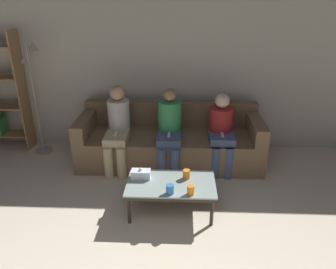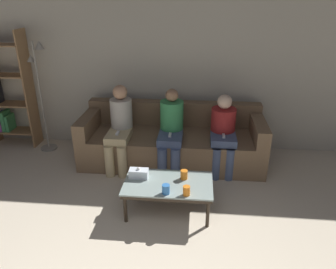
{
  "view_description": "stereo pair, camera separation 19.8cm",
  "coord_description": "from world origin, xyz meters",
  "px_view_note": "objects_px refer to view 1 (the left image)",
  "views": [
    {
      "loc": [
        0.16,
        -1.07,
        2.37
      ],
      "look_at": [
        0.0,
        2.72,
        0.71
      ],
      "focal_mm": 35.0,
      "sensor_mm": 36.0,
      "label": 1
    },
    {
      "loc": [
        0.36,
        -1.06,
        2.37
      ],
      "look_at": [
        0.0,
        2.72,
        0.71
      ],
      "focal_mm": 35.0,
      "sensor_mm": 36.0,
      "label": 2
    }
  ],
  "objects_px": {
    "cup_near_left": "(186,174)",
    "coffee_table": "(171,186)",
    "cup_near_right": "(191,190)",
    "cup_far_center": "(170,189)",
    "tissue_box": "(141,174)",
    "seated_person_left_end": "(118,126)",
    "seated_person_mid_left": "(169,127)",
    "seated_person_mid_right": "(221,129)",
    "couch": "(170,141)",
    "standing_lamp": "(34,87)"
  },
  "relations": [
    {
      "from": "standing_lamp",
      "to": "seated_person_mid_right",
      "type": "height_order",
      "value": "standing_lamp"
    },
    {
      "from": "cup_near_left",
      "to": "tissue_box",
      "type": "relative_size",
      "value": 0.49
    },
    {
      "from": "cup_near_right",
      "to": "seated_person_left_end",
      "type": "relative_size",
      "value": 0.09
    },
    {
      "from": "coffee_table",
      "to": "seated_person_mid_right",
      "type": "bearing_deg",
      "value": 58.25
    },
    {
      "from": "cup_far_center",
      "to": "seated_person_mid_right",
      "type": "bearing_deg",
      "value": 62.59
    },
    {
      "from": "seated_person_mid_right",
      "to": "seated_person_left_end",
      "type": "bearing_deg",
      "value": -179.29
    },
    {
      "from": "coffee_table",
      "to": "cup_far_center",
      "type": "distance_m",
      "value": 0.24
    },
    {
      "from": "cup_near_right",
      "to": "standing_lamp",
      "type": "relative_size",
      "value": 0.06
    },
    {
      "from": "cup_near_right",
      "to": "cup_far_center",
      "type": "bearing_deg",
      "value": 177.56
    },
    {
      "from": "couch",
      "to": "tissue_box",
      "type": "height_order",
      "value": "couch"
    },
    {
      "from": "cup_near_right",
      "to": "standing_lamp",
      "type": "height_order",
      "value": "standing_lamp"
    },
    {
      "from": "standing_lamp",
      "to": "cup_near_right",
      "type": "bearing_deg",
      "value": -36.47
    },
    {
      "from": "cup_near_left",
      "to": "cup_far_center",
      "type": "relative_size",
      "value": 1.02
    },
    {
      "from": "coffee_table",
      "to": "seated_person_mid_right",
      "type": "relative_size",
      "value": 0.93
    },
    {
      "from": "couch",
      "to": "cup_far_center",
      "type": "relative_size",
      "value": 25.08
    },
    {
      "from": "seated_person_mid_left",
      "to": "cup_far_center",
      "type": "bearing_deg",
      "value": -87.5
    },
    {
      "from": "seated_person_left_end",
      "to": "cup_near_left",
      "type": "bearing_deg",
      "value": -44.88
    },
    {
      "from": "seated_person_left_end",
      "to": "seated_person_mid_left",
      "type": "relative_size",
      "value": 1.03
    },
    {
      "from": "seated_person_mid_left",
      "to": "couch",
      "type": "bearing_deg",
      "value": 90.0
    },
    {
      "from": "tissue_box",
      "to": "cup_far_center",
      "type": "bearing_deg",
      "value": -41.25
    },
    {
      "from": "cup_near_left",
      "to": "seated_person_mid_left",
      "type": "relative_size",
      "value": 0.09
    },
    {
      "from": "cup_near_left",
      "to": "seated_person_left_end",
      "type": "xyz_separation_m",
      "value": [
        -0.96,
        0.96,
        0.2
      ]
    },
    {
      "from": "cup_near_right",
      "to": "seated_person_left_end",
      "type": "xyz_separation_m",
      "value": [
        -1.01,
        1.29,
        0.2
      ]
    },
    {
      "from": "seated_person_mid_right",
      "to": "cup_far_center",
      "type": "bearing_deg",
      "value": -117.41
    },
    {
      "from": "couch",
      "to": "cup_near_right",
      "type": "bearing_deg",
      "value": -79.61
    },
    {
      "from": "cup_near_right",
      "to": "tissue_box",
      "type": "distance_m",
      "value": 0.65
    },
    {
      "from": "cup_far_center",
      "to": "tissue_box",
      "type": "height_order",
      "value": "tissue_box"
    },
    {
      "from": "tissue_box",
      "to": "seated_person_mid_right",
      "type": "height_order",
      "value": "seated_person_mid_right"
    },
    {
      "from": "seated_person_mid_right",
      "to": "cup_near_left",
      "type": "bearing_deg",
      "value": -116.8
    },
    {
      "from": "seated_person_left_end",
      "to": "seated_person_mid_right",
      "type": "bearing_deg",
      "value": 0.71
    },
    {
      "from": "coffee_table",
      "to": "seated_person_left_end",
      "type": "xyz_separation_m",
      "value": [
        -0.79,
        1.06,
        0.29
      ]
    },
    {
      "from": "coffee_table",
      "to": "cup_near_left",
      "type": "relative_size",
      "value": 9.39
    },
    {
      "from": "coffee_table",
      "to": "cup_far_center",
      "type": "height_order",
      "value": "cup_far_center"
    },
    {
      "from": "coffee_table",
      "to": "tissue_box",
      "type": "distance_m",
      "value": 0.38
    },
    {
      "from": "cup_far_center",
      "to": "seated_person_mid_left",
      "type": "relative_size",
      "value": 0.09
    },
    {
      "from": "cup_near_left",
      "to": "cup_far_center",
      "type": "xyz_separation_m",
      "value": [
        -0.18,
        -0.32,
        -0.0
      ]
    },
    {
      "from": "cup_near_left",
      "to": "cup_near_right",
      "type": "bearing_deg",
      "value": -82.74
    },
    {
      "from": "coffee_table",
      "to": "seated_person_mid_left",
      "type": "xyz_separation_m",
      "value": [
        -0.06,
        1.07,
        0.28
      ]
    },
    {
      "from": "coffee_table",
      "to": "tissue_box",
      "type": "height_order",
      "value": "tissue_box"
    },
    {
      "from": "couch",
      "to": "seated_person_mid_left",
      "type": "distance_m",
      "value": 0.38
    },
    {
      "from": "couch",
      "to": "standing_lamp",
      "type": "height_order",
      "value": "standing_lamp"
    },
    {
      "from": "cup_near_left",
      "to": "coffee_table",
      "type": "bearing_deg",
      "value": -149.64
    },
    {
      "from": "cup_near_right",
      "to": "seated_person_mid_right",
      "type": "bearing_deg",
      "value": 70.91
    },
    {
      "from": "cup_near_right",
      "to": "tissue_box",
      "type": "height_order",
      "value": "tissue_box"
    },
    {
      "from": "couch",
      "to": "standing_lamp",
      "type": "distance_m",
      "value": 2.18
    },
    {
      "from": "couch",
      "to": "cup_near_right",
      "type": "relative_size",
      "value": 24.69
    },
    {
      "from": "couch",
      "to": "seated_person_left_end",
      "type": "bearing_deg",
      "value": -163.1
    },
    {
      "from": "cup_near_left",
      "to": "seated_person_mid_left",
      "type": "bearing_deg",
      "value": 103.69
    },
    {
      "from": "tissue_box",
      "to": "seated_person_mid_left",
      "type": "height_order",
      "value": "seated_person_mid_left"
    },
    {
      "from": "couch",
      "to": "cup_near_right",
      "type": "distance_m",
      "value": 1.54
    }
  ]
}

